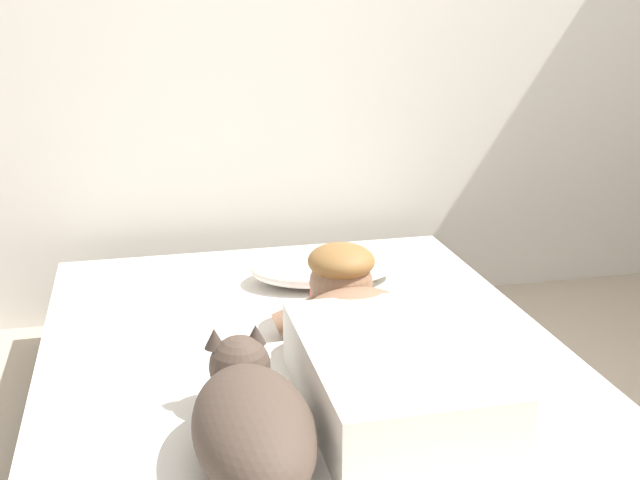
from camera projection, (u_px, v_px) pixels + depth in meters
back_wall at (323, 3)px, 3.15m from camera, size 3.82×0.12×2.50m
bed at (311, 415)px, 2.26m from camera, size 1.53×2.09×0.33m
pillow at (325, 266)px, 2.79m from camera, size 0.52×0.32×0.11m
person_lying at (376, 348)px, 2.05m from camera, size 0.43×0.92×0.27m
dog at (251, 420)px, 1.72m from camera, size 0.26×0.57×0.21m
coffee_cup at (324, 301)px, 2.53m from camera, size 0.12×0.09×0.07m
cell_phone at (450, 406)px, 1.97m from camera, size 0.07×0.14×0.01m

